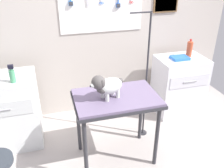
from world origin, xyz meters
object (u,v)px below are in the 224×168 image
object	(u,v)px
grooming_arm	(145,84)
counter_left	(6,112)
dog	(107,86)
cabinet_right	(178,85)
grooming_table	(116,104)
soda_bottle	(190,49)

from	to	relation	value
grooming_arm	counter_left	size ratio (longest dim) A/B	1.80
dog	cabinet_right	world-z (taller)	dog
cabinet_right	dog	bearing A→B (deg)	-150.27
grooming_table	cabinet_right	distance (m)	1.43
grooming_table	counter_left	world-z (taller)	counter_left
grooming_table	counter_left	bearing A→B (deg)	152.92
dog	grooming_arm	bearing A→B (deg)	30.35
grooming_arm	soda_bottle	world-z (taller)	grooming_arm
soda_bottle	cabinet_right	bearing A→B (deg)	-159.72
grooming_table	dog	world-z (taller)	dog
grooming_arm	counter_left	bearing A→B (deg)	169.54
grooming_table	soda_bottle	bearing A→B (deg)	30.26
dog	cabinet_right	bearing A→B (deg)	29.73
grooming_arm	dog	bearing A→B (deg)	-149.65
cabinet_right	soda_bottle	distance (m)	0.57
cabinet_right	soda_bottle	world-z (taller)	soda_bottle
dog	counter_left	world-z (taller)	dog
counter_left	soda_bottle	size ratio (longest dim) A/B	3.56
cabinet_right	soda_bottle	xyz separation A→B (m)	(0.13, 0.05, 0.55)
dog	counter_left	size ratio (longest dim) A/B	0.43
grooming_table	cabinet_right	size ratio (longest dim) A/B	1.05
grooming_arm	counter_left	world-z (taller)	grooming_arm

